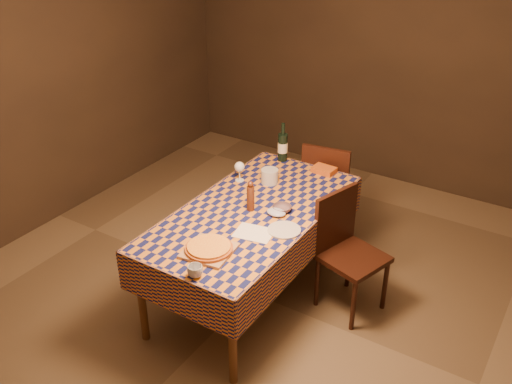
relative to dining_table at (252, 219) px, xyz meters
The scene contains 16 objects.
room 0.66m from the dining_table, ahead, with size 5.00×5.10×2.70m.
dining_table is the anchor object (origin of this frame).
cutting_board 0.61m from the dining_table, 85.48° to the right, with size 0.30×0.30×0.02m, color tan.
pizza 0.61m from the dining_table, 85.48° to the right, with size 0.40×0.40×0.03m.
pepper_mill 0.19m from the dining_table, behind, with size 0.06×0.06×0.23m.
bowl 0.24m from the dining_table, 28.62° to the left, with size 0.14×0.14×0.04m, color #604851.
wine_glass 0.52m from the dining_table, 134.77° to the left, with size 0.08×0.08×0.16m.
wine_bottle 0.91m from the dining_table, 105.63° to the left, with size 0.10×0.10×0.34m.
deli_tub 0.48m from the dining_table, 105.01° to the left, with size 0.14×0.14×0.11m, color silver.
takeout_container 0.86m from the dining_table, 78.57° to the left, with size 0.18×0.13×0.05m, color #C05519.
white_plate 0.36m from the dining_table, 19.29° to the right, with size 0.23×0.23×0.01m, color silver.
tumbler 0.87m from the dining_table, 81.32° to the right, with size 0.10×0.10×0.08m, color silver.
flour_patch 0.32m from the dining_table, 55.29° to the right, with size 0.26×0.20×0.00m, color white.
flour_bag 0.21m from the dining_table, 11.96° to the left, with size 0.14×0.11×0.04m, color #AEB9DF.
chair_far 1.10m from the dining_table, 84.55° to the left, with size 0.48×0.49×0.93m.
chair_right 0.72m from the dining_table, 24.95° to the left, with size 0.53×0.53×0.93m.
Camera 1 is at (1.94, -3.02, 2.90)m, focal length 40.00 mm.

